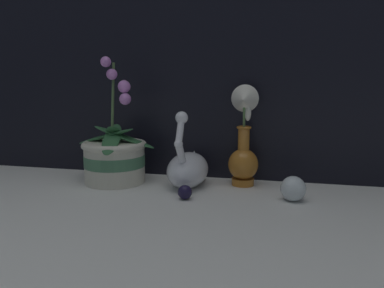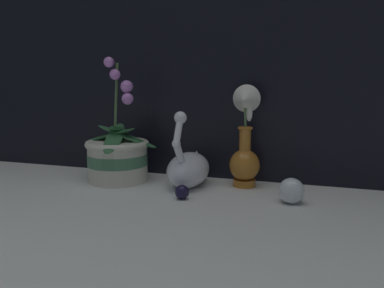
# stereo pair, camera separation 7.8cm
# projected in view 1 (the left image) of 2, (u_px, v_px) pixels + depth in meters

# --- Properties ---
(ground_plane) EXTENTS (2.80, 2.80, 0.00)m
(ground_plane) POSITION_uv_depth(u_px,v_px,m) (173.00, 202.00, 0.94)
(ground_plane) COLOR silver
(orchid_potted_plant) EXTENTS (0.26, 0.23, 0.37)m
(orchid_potted_plant) POSITION_uv_depth(u_px,v_px,m) (115.00, 156.00, 1.12)
(orchid_potted_plant) COLOR beige
(orchid_potted_plant) RESTS_ON ground_plane
(swan_figurine) EXTENTS (0.11, 0.22, 0.22)m
(swan_figurine) POSITION_uv_depth(u_px,v_px,m) (189.00, 168.00, 1.07)
(swan_figurine) COLOR white
(swan_figurine) RESTS_ON ground_plane
(blue_vase) EXTENTS (0.09, 0.09, 0.29)m
(blue_vase) POSITION_uv_depth(u_px,v_px,m) (243.00, 145.00, 1.07)
(blue_vase) COLOR #B26B23
(blue_vase) RESTS_ON ground_plane
(glass_sphere) EXTENTS (0.06, 0.06, 0.06)m
(glass_sphere) POSITION_uv_depth(u_px,v_px,m) (293.00, 189.00, 0.94)
(glass_sphere) COLOR silver
(glass_sphere) RESTS_ON ground_plane
(glass_bauble) EXTENTS (0.04, 0.04, 0.04)m
(glass_bauble) POSITION_uv_depth(u_px,v_px,m) (185.00, 192.00, 0.96)
(glass_bauble) COLOR #191433
(glass_bauble) RESTS_ON ground_plane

